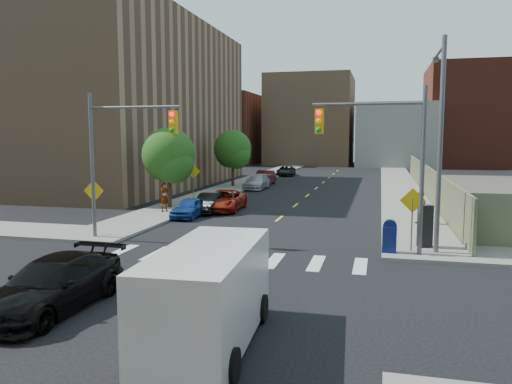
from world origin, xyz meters
The scene contains 30 objects.
ground centered at (0.00, 0.00, 0.00)m, with size 160.00×160.00×0.00m, color black.
sidewalk_nw centered at (-7.75, 41.50, 0.07)m, with size 3.50×73.00×0.15m, color gray.
sidewalk_ne centered at (7.75, 41.50, 0.07)m, with size 3.50×73.00×0.15m, color gray.
fence_north centered at (9.60, 28.00, 1.25)m, with size 0.12×44.00×2.50m, color #686F4E.
building_nw centered at (-22.00, 30.00, 8.00)m, with size 22.00×30.00×16.00m, color #8C6B4C.
bg_bldg_west centered at (-22.00, 70.00, 6.00)m, with size 14.00×18.00×12.00m, color #592319.
bg_bldg_midwest centered at (-6.00, 72.00, 7.50)m, with size 14.00×16.00×15.00m, color #8C6B4C.
bg_bldg_center centered at (8.00, 70.00, 5.00)m, with size 12.00×16.00×10.00m, color gray.
bg_bldg_east centered at (22.00, 72.00, 8.00)m, with size 18.00×18.00×16.00m, color #592319.
signal_nw centered at (-5.98, 6.00, 4.53)m, with size 4.59×0.30×7.00m.
signal_ne centered at (5.98, 6.00, 4.53)m, with size 4.59×0.30×7.00m.
streetlight_ne centered at (8.20, 6.90, 5.22)m, with size 0.25×3.70×9.00m.
warn_sign_nw centered at (-7.80, 6.50, 1.99)m, with size 1.06×0.06×2.83m.
warn_sign_ne centered at (7.20, 6.50, 1.99)m, with size 1.06×0.06×2.83m.
warn_sign_midwest centered at (-7.80, 20.00, 1.99)m, with size 1.06×0.06×2.83m.
tree_west_near centered at (-8.00, 16.05, 3.48)m, with size 3.66×3.64×5.52m.
tree_west_far centered at (-8.00, 31.05, 3.48)m, with size 3.66×3.64×5.52m.
parked_car_blue centered at (-5.43, 13.13, 0.61)m, with size 1.44×3.58×1.22m, color #1A4093.
parked_car_black centered at (-4.90, 15.26, 0.62)m, with size 1.32×3.79×1.25m, color black.
parked_car_red centered at (-4.20, 16.33, 0.68)m, with size 2.25×4.87×1.35m, color #A12110.
parked_car_silver centered at (-5.28, 29.74, 0.66)m, with size 1.84×4.53×1.32m, color #9DA0A4.
parked_car_white centered at (-5.50, 31.47, 0.70)m, with size 1.65×4.09×1.39m, color silver.
parked_car_maroon centered at (-5.50, 33.89, 0.72)m, with size 1.52×4.37×1.44m, color #3D0C0D.
parked_car_grey centered at (-5.50, 45.73, 0.62)m, with size 2.06×4.47×1.24m, color black.
black_sedan centered at (-3.20, -3.05, 0.75)m, with size 2.10×5.18×1.50m, color black.
cargo_van centered at (1.93, -4.10, 1.27)m, with size 2.44×5.38×2.42m.
mailbox centered at (6.30, 6.00, 0.82)m, with size 0.60×0.48×1.39m.
payphone centered at (7.82, 7.45, 1.07)m, with size 0.55×0.45×1.85m, color black.
pedestrian_west centered at (-7.49, 14.08, 1.11)m, with size 0.70×0.46×1.91m, color gray.
pedestrian_east centered at (8.04, 13.54, 1.03)m, with size 0.85×0.66×1.76m, color gray.
Camera 1 is at (5.83, -15.17, 5.03)m, focal length 35.00 mm.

